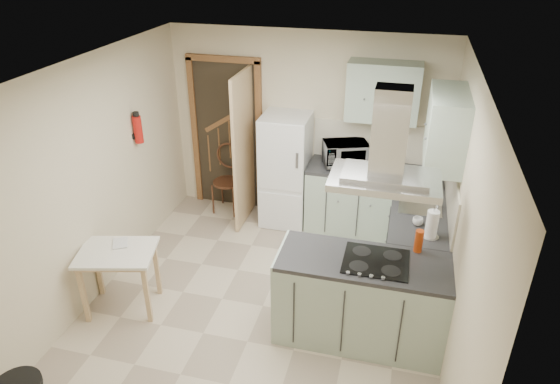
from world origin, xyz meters
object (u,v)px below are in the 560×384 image
(microwave, at_px, (345,154))
(extractor_hood, at_px, (385,180))
(fridge, at_px, (286,170))
(bentwood_chair, at_px, (227,182))
(peninsula, at_px, (361,299))
(drop_leaf_table, at_px, (121,280))

(microwave, bearing_deg, extractor_hood, -95.32)
(fridge, distance_m, microwave, 0.82)
(microwave, bearing_deg, fridge, 162.50)
(fridge, relative_size, bentwood_chair, 1.71)
(extractor_hood, xyz_separation_m, microwave, (-0.56, 2.02, -0.67))
(extractor_hood, bearing_deg, fridge, 123.79)
(peninsula, distance_m, microwave, 2.16)
(extractor_hood, height_order, microwave, extractor_hood)
(extractor_hood, bearing_deg, peninsula, 180.00)
(fridge, height_order, peninsula, fridge)
(peninsula, relative_size, bentwood_chair, 1.77)
(fridge, bearing_deg, drop_leaf_table, -119.08)
(extractor_hood, xyz_separation_m, bentwood_chair, (-2.18, 2.04, -1.28))
(fridge, bearing_deg, extractor_hood, -56.21)
(peninsula, relative_size, extractor_hood, 1.72)
(extractor_hood, distance_m, drop_leaf_table, 2.88)
(bentwood_chair, relative_size, microwave, 1.63)
(drop_leaf_table, bearing_deg, extractor_hood, -10.11)
(bentwood_chair, bearing_deg, microwave, 3.17)
(fridge, relative_size, extractor_hood, 1.67)
(bentwood_chair, bearing_deg, drop_leaf_table, -95.32)
(peninsula, height_order, microwave, microwave)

